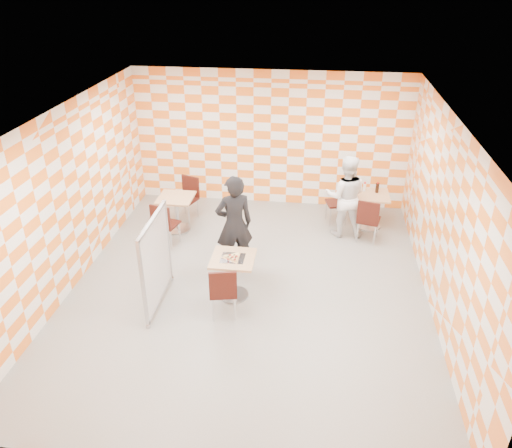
{
  "coord_description": "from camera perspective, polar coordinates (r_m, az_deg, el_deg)",
  "views": [
    {
      "loc": [
        1.02,
        -6.98,
        5.01
      ],
      "look_at": [
        0.1,
        0.2,
        1.15
      ],
      "focal_mm": 35.0,
      "sensor_mm": 36.0,
      "label": 1
    }
  ],
  "objects": [
    {
      "name": "partition",
      "position": [
        8.04,
        -11.33,
        -4.22
      ],
      "size": [
        0.08,
        1.38,
        1.55
      ],
      "color": "white",
      "rests_on": "ground"
    },
    {
      "name": "room_shell",
      "position": [
        8.36,
        -0.38,
        3.26
      ],
      "size": [
        7.0,
        7.0,
        7.0
      ],
      "color": "gray",
      "rests_on": "ground"
    },
    {
      "name": "sport_bottle",
      "position": [
        10.57,
        12.3,
        4.16
      ],
      "size": [
        0.06,
        0.06,
        0.2
      ],
      "color": "white",
      "rests_on": "second_table"
    },
    {
      "name": "chair_empty_far",
      "position": [
        10.8,
        -7.75,
        3.38
      ],
      "size": [
        0.54,
        0.55,
        0.92
      ],
      "color": "#35100A",
      "rests_on": "ground"
    },
    {
      "name": "chair_main_front",
      "position": [
        7.7,
        -3.78,
        -7.46
      ],
      "size": [
        0.5,
        0.51,
        0.92
      ],
      "color": "#35100A",
      "rests_on": "ground"
    },
    {
      "name": "empty_table",
      "position": [
        10.33,
        -9.08,
        1.86
      ],
      "size": [
        0.7,
        0.7,
        0.75
      ],
      "color": "tan",
      "rests_on": "ground"
    },
    {
      "name": "man_white",
      "position": [
        10.05,
        10.18,
        3.13
      ],
      "size": [
        0.82,
        0.64,
        1.69
      ],
      "primitive_type": "imported",
      "rotation": [
        0.0,
        0.0,
        3.14
      ],
      "color": "white",
      "rests_on": "ground"
    },
    {
      "name": "man_dark",
      "position": [
        8.71,
        -2.51,
        -0.04
      ],
      "size": [
        0.78,
        0.66,
        1.82
      ],
      "primitive_type": "imported",
      "rotation": [
        0.0,
        0.0,
        3.55
      ],
      "color": "black",
      "rests_on": "ground"
    },
    {
      "name": "chair_empty_near",
      "position": [
        9.73,
        -10.49,
        0.23
      ],
      "size": [
        0.51,
        0.52,
        0.92
      ],
      "color": "#35100A",
      "rests_on": "ground"
    },
    {
      "name": "soda_bottle",
      "position": [
        10.55,
        13.69,
        4.04
      ],
      "size": [
        0.07,
        0.07,
        0.23
      ],
      "color": "black",
      "rests_on": "second_table"
    },
    {
      "name": "second_table",
      "position": [
        10.59,
        12.97,
        2.17
      ],
      "size": [
        0.7,
        0.7,
        0.75
      ],
      "color": "tan",
      "rests_on": "ground"
    },
    {
      "name": "chair_second_side",
      "position": [
        10.65,
        9.74,
        2.85
      ],
      "size": [
        0.52,
        0.51,
        0.92
      ],
      "color": "#35100A",
      "rests_on": "ground"
    },
    {
      "name": "main_table",
      "position": [
        8.19,
        -2.62,
        -5.28
      ],
      "size": [
        0.7,
        0.7,
        0.75
      ],
      "color": "tan",
      "rests_on": "ground"
    },
    {
      "name": "pizza_on_foil",
      "position": [
        8.04,
        -2.67,
        -3.8
      ],
      "size": [
        0.4,
        0.4,
        0.04
      ],
      "color": "silver",
      "rests_on": "main_table"
    },
    {
      "name": "chair_second_front",
      "position": [
        9.97,
        12.72,
        0.72
      ],
      "size": [
        0.51,
        0.52,
        0.92
      ],
      "color": "#35100A",
      "rests_on": "ground"
    }
  ]
}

